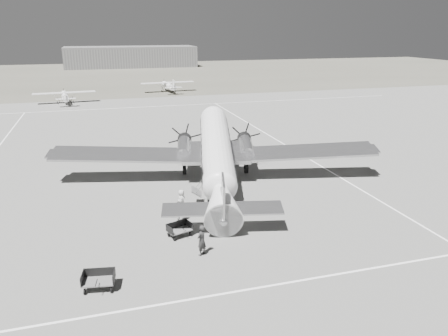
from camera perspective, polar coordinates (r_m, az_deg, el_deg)
ground at (r=34.46m, az=-2.75°, el=-2.91°), size 260.00×260.00×0.00m
taxi_line_near at (r=22.48m, az=6.13°, el=-15.03°), size 60.00×0.15×0.01m
taxi_line_right at (r=38.89m, az=14.69°, el=-1.04°), size 0.15×80.00×0.01m
taxi_line_horizon at (r=72.78m, az=-10.37°, el=7.85°), size 90.00×0.15×0.01m
grass_infield at (r=127.17m, az=-13.27°, el=11.80°), size 260.00×90.00×0.01m
hangar_main at (r=152.14m, az=-12.07°, el=14.03°), size 42.00×14.00×6.60m
dc3_airliner at (r=34.34m, az=-0.95°, el=1.63°), size 31.04×24.75×5.23m
light_plane_left at (r=79.66m, az=-20.06°, el=8.68°), size 10.96×9.20×2.13m
light_plane_right at (r=89.44m, az=-7.27°, el=10.51°), size 11.42×9.57×2.23m
baggage_cart_near at (r=27.02m, az=-5.82°, el=-8.05°), size 1.77×1.49×0.85m
baggage_cart_far at (r=22.71m, az=-16.06°, el=-13.98°), size 1.80×1.41×0.92m
ground_crew at (r=24.65m, az=-2.95°, el=-9.40°), size 0.78×0.75×1.81m
ramp_agent at (r=28.77m, az=-5.69°, el=-5.55°), size 0.79×0.91×1.61m
passenger at (r=30.53m, az=-5.56°, el=-4.22°), size 0.68×0.86×1.54m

